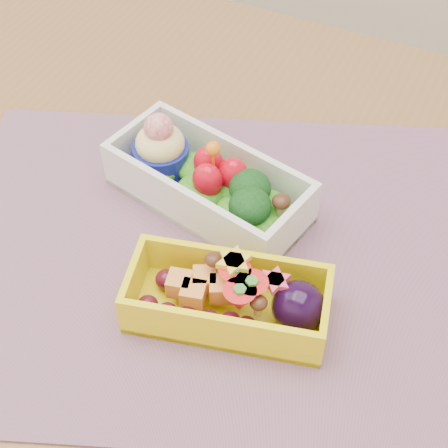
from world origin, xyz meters
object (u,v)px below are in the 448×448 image
at_px(bento_white, 207,182).
at_px(placemat, 214,253).
at_px(bento_yellow, 232,299).
at_px(table, 207,307).

bearing_deg(bento_white, placemat, -45.97).
distance_m(bento_white, bento_yellow, 0.13).
bearing_deg(bento_yellow, bento_white, 111.27).
relative_size(placemat, bento_white, 2.37).
height_order(table, bento_white, bento_white).
distance_m(table, bento_yellow, 0.15).
relative_size(placemat, bento_yellow, 2.77).
bearing_deg(bento_white, bento_yellow, -42.54).
bearing_deg(placemat, table, 155.08).
xyz_separation_m(placemat, bento_white, (-0.03, 0.05, 0.03)).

